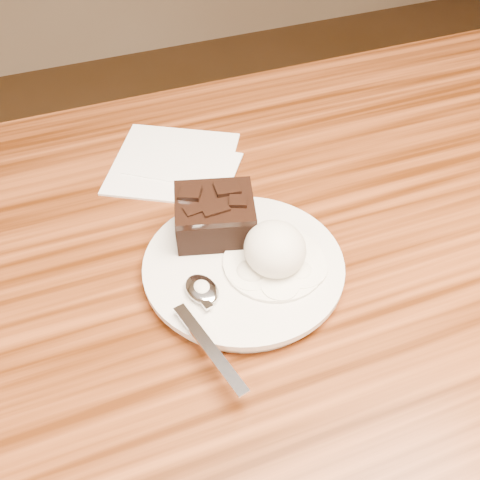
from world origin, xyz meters
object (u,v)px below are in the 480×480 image
object	(u,v)px
brownie	(215,218)
ice_cream_scoop	(275,249)
spoon	(202,290)
napkin	(173,162)
dining_table	(281,442)
plate	(244,268)

from	to	relation	value
brownie	ice_cream_scoop	world-z (taller)	ice_cream_scoop
brownie	spoon	size ratio (longest dim) A/B	0.49
napkin	brownie	bearing A→B (deg)	-88.38
ice_cream_scoop	spoon	bearing A→B (deg)	-172.33
dining_table	ice_cream_scoop	xyz separation A→B (m)	(-0.02, 0.01, 0.41)
plate	spoon	distance (m)	0.06
ice_cream_scoop	brownie	bearing A→B (deg)	120.78
dining_table	spoon	distance (m)	0.41
dining_table	spoon	world-z (taller)	spoon
brownie	napkin	xyz separation A→B (m)	(-0.00, 0.15, -0.03)
dining_table	spoon	size ratio (longest dim) A/B	7.32
plate	brownie	distance (m)	0.06
dining_table	ice_cream_scoop	distance (m)	0.41
dining_table	plate	world-z (taller)	plate
brownie	spoon	bearing A→B (deg)	-117.71
dining_table	napkin	size ratio (longest dim) A/B	8.18
dining_table	brownie	distance (m)	0.42
dining_table	napkin	world-z (taller)	napkin
dining_table	napkin	distance (m)	0.45
spoon	napkin	xyz separation A→B (m)	(0.04, 0.23, -0.02)
plate	spoon	world-z (taller)	spoon
brownie	ice_cream_scoop	bearing A→B (deg)	-59.22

